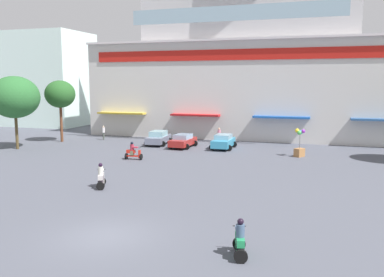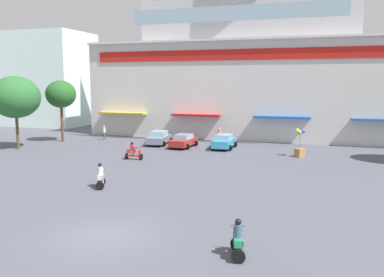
{
  "view_description": "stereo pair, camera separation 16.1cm",
  "coord_description": "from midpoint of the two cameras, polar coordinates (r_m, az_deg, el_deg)",
  "views": [
    {
      "loc": [
        8.67,
        -15.1,
        6.63
      ],
      "look_at": [
        -1.02,
        15.61,
        2.16
      ],
      "focal_mm": 38.4,
      "sensor_mm": 36.0,
      "label": 1
    },
    {
      "loc": [
        8.83,
        -15.05,
        6.63
      ],
      "look_at": [
        -1.02,
        15.61,
        2.16
      ],
      "focal_mm": 38.4,
      "sensor_mm": 36.0,
      "label": 2
    }
  ],
  "objects": [
    {
      "name": "plaza_tree_0",
      "position": [
        43.85,
        -23.23,
        5.29
      ],
      "size": [
        4.76,
        4.82,
        7.18
      ],
      "color": "brown",
      "rests_on": "ground"
    },
    {
      "name": "scooter_rider_4",
      "position": [
        26.5,
        -12.42,
        -5.3
      ],
      "size": [
        1.04,
        1.43,
        1.61
      ],
      "color": "black",
      "rests_on": "ground"
    },
    {
      "name": "pedestrian_0",
      "position": [
        44.09,
        3.96,
        0.54
      ],
      "size": [
        0.46,
        0.46,
        1.73
      ],
      "color": "black",
      "rests_on": "ground"
    },
    {
      "name": "colonial_building",
      "position": [
        51.11,
        8.06,
        10.73
      ],
      "size": [
        37.89,
        14.35,
        21.08
      ],
      "color": "silver",
      "rests_on": "ground"
    },
    {
      "name": "parked_car_1",
      "position": [
        41.53,
        -1.1,
        -0.31
      ],
      "size": [
        2.41,
        3.99,
        1.36
      ],
      "color": "#AA2622",
      "rests_on": "ground"
    },
    {
      "name": "pedestrian_1",
      "position": [
        48.08,
        -12.0,
        0.93
      ],
      "size": [
        0.39,
        0.39,
        1.63
      ],
      "color": "#485048",
      "rests_on": "ground"
    },
    {
      "name": "ground_plane",
      "position": [
        30.15,
        0.48,
        -4.8
      ],
      "size": [
        128.0,
        128.0,
        0.0
      ],
      "primitive_type": "plane",
      "color": "#4D505B"
    },
    {
      "name": "parked_car_0",
      "position": [
        43.5,
        -4.51,
        0.1
      ],
      "size": [
        2.51,
        4.15,
        1.47
      ],
      "color": "slate",
      "rests_on": "ground"
    },
    {
      "name": "scooter_rider_2",
      "position": [
        35.49,
        -8.01,
        -1.9
      ],
      "size": [
        1.52,
        0.69,
        1.55
      ],
      "color": "black",
      "rests_on": "ground"
    },
    {
      "name": "flank_building_left",
      "position": [
        67.29,
        -19.34,
        7.75
      ],
      "size": [
        12.44,
        9.41,
        13.93
      ],
      "color": "white",
      "rests_on": "ground"
    },
    {
      "name": "parked_car_2",
      "position": [
        40.82,
        4.54,
        -0.42
      ],
      "size": [
        2.29,
        3.84,
        1.46
      ],
      "color": "#3794BC",
      "rests_on": "ground"
    },
    {
      "name": "plaza_tree_2",
      "position": [
        47.52,
        -17.66,
        5.86
      ],
      "size": [
        3.27,
        3.33,
        6.78
      ],
      "color": "brown",
      "rests_on": "ground"
    },
    {
      "name": "balloon_vendor_cart",
      "position": [
        37.62,
        14.87,
        -0.97
      ],
      "size": [
        0.99,
        1.08,
        2.53
      ],
      "color": "#A57041",
      "rests_on": "ground"
    },
    {
      "name": "scooter_rider_5",
      "position": [
        16.16,
        6.67,
        -13.95
      ],
      "size": [
        0.83,
        1.43,
        1.55
      ],
      "color": "black",
      "rests_on": "ground"
    }
  ]
}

